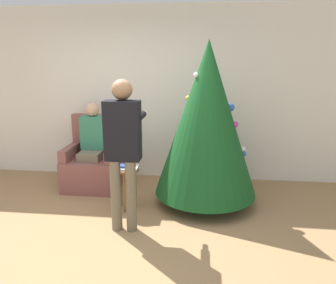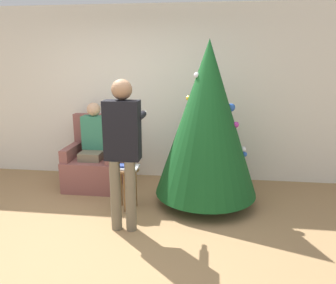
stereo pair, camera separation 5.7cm
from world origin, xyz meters
TOP-DOWN VIEW (x-y plane):
  - ground_plane at (0.00, 0.00)m, footprint 14.00×14.00m
  - wall_back at (0.00, 2.23)m, footprint 8.00×0.06m
  - christmas_tree at (1.11, 1.24)m, footprint 1.34×1.34m
  - armchair at (-0.57, 1.68)m, footprint 0.79×0.75m
  - person_seated at (-0.57, 1.64)m, footprint 0.36×0.46m
  - person_standing at (0.20, 0.46)m, footprint 0.41×0.57m
  - side_stool at (0.10, 0.96)m, footprint 0.33×0.33m
  - laptop at (0.10, 0.96)m, footprint 0.31×0.23m
  - book at (0.10, 0.96)m, footprint 0.18×0.13m

SIDE VIEW (x-z plane):
  - ground_plane at x=0.00m, z-range 0.00..0.00m
  - armchair at x=-0.57m, z-range -0.18..0.89m
  - side_stool at x=0.10m, z-range 0.15..0.70m
  - laptop at x=0.10m, z-range 0.55..0.57m
  - book at x=0.10m, z-range 0.57..0.59m
  - person_seated at x=-0.57m, z-range 0.07..1.34m
  - person_standing at x=0.20m, z-range 0.16..1.86m
  - christmas_tree at x=1.11m, z-range 0.08..2.22m
  - wall_back at x=0.00m, z-range 0.00..2.70m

